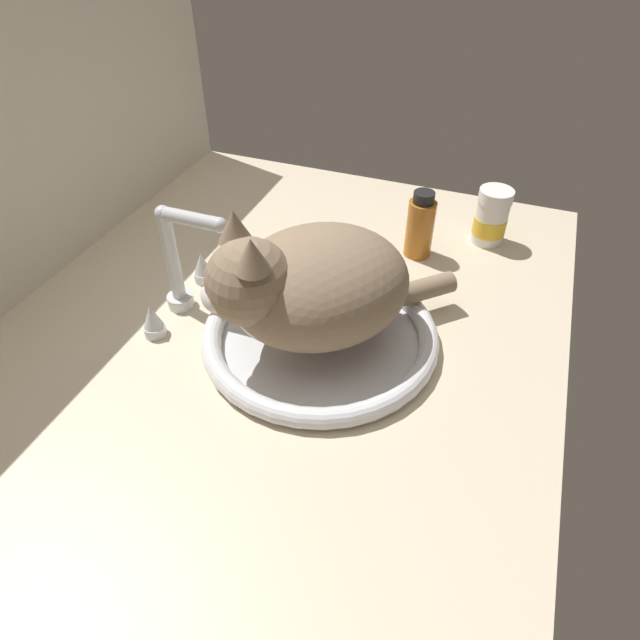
% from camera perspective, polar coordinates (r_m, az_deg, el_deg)
% --- Properties ---
extents(countertop, '(1.05, 0.80, 0.03)m').
position_cam_1_polar(countertop, '(0.82, -4.47, -2.13)').
color(countertop, beige).
rests_on(countertop, ground).
extents(backsplash_wall, '(1.05, 0.02, 0.43)m').
position_cam_1_polar(backsplash_wall, '(0.94, -29.35, 13.35)').
color(backsplash_wall, silver).
rests_on(backsplash_wall, ground).
extents(sink_basin, '(0.33, 0.33, 0.03)m').
position_cam_1_polar(sink_basin, '(0.79, -0.00, -1.52)').
color(sink_basin, white).
rests_on(sink_basin, countertop).
extents(faucet, '(0.17, 0.12, 0.17)m').
position_cam_1_polar(faucet, '(0.84, -14.12, 5.02)').
color(faucet, silver).
rests_on(faucet, countertop).
extents(cat, '(0.32, 0.32, 0.19)m').
position_cam_1_polar(cat, '(0.72, -1.44, 3.55)').
color(cat, '#8C755B').
rests_on(cat, sink_basin).
extents(pill_bottle, '(0.06, 0.06, 0.10)m').
position_cam_1_polar(pill_bottle, '(1.03, 17.07, 9.92)').
color(pill_bottle, white).
rests_on(pill_bottle, countertop).
extents(amber_bottle, '(0.05, 0.05, 0.12)m').
position_cam_1_polar(amber_bottle, '(0.96, 10.19, 9.44)').
color(amber_bottle, '#B2661E').
rests_on(amber_bottle, countertop).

